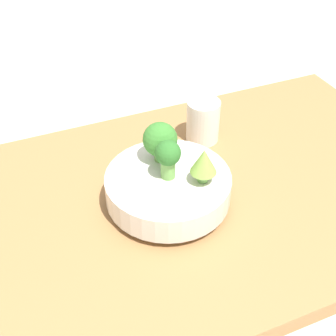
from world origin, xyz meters
TOP-DOWN VIEW (x-y plane):
  - ground_plane at (0.00, 0.00)m, footprint 6.00×6.00m
  - table at (0.00, 0.00)m, footprint 1.10×0.63m
  - bowl at (0.03, 0.01)m, footprint 0.24×0.24m
  - broccoli_floret_center at (0.03, 0.01)m, footprint 0.05×0.05m
  - broccoli_floret_front at (0.03, -0.05)m, footprint 0.07×0.07m
  - romanesco_piece_far at (-0.02, 0.04)m, footprint 0.05×0.05m
  - cup at (-0.12, -0.16)m, footprint 0.07×0.07m

SIDE VIEW (x-z plane):
  - ground_plane at x=0.00m, z-range 0.00..0.00m
  - table at x=0.00m, z-range 0.00..0.04m
  - bowl at x=0.03m, z-range 0.04..0.11m
  - cup at x=-0.12m, z-range 0.04..0.13m
  - romanesco_piece_far at x=-0.02m, z-range 0.11..0.18m
  - broccoli_floret_front at x=0.03m, z-range 0.11..0.19m
  - broccoli_floret_center at x=0.03m, z-range 0.11..0.19m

